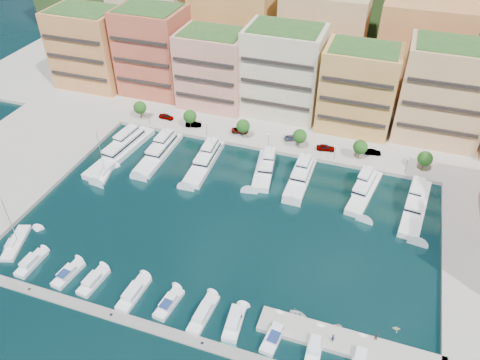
{
  "coord_description": "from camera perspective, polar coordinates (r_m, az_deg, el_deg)",
  "views": [
    {
      "loc": [
        27.25,
        -71.78,
        72.05
      ],
      "look_at": [
        -0.38,
        8.67,
        6.0
      ],
      "focal_mm": 35.0,
      "sensor_mm": 36.0,
      "label": 1
    }
  ],
  "objects": [
    {
      "name": "ground",
      "position": [
        105.29,
        -1.34,
        -5.36
      ],
      "size": [
        400.0,
        400.0,
        0.0
      ],
      "primitive_type": "plane",
      "color": "black",
      "rests_on": "ground"
    },
    {
      "name": "yacht_1",
      "position": [
        127.75,
        -9.74,
        3.48
      ],
      "size": [
        5.0,
        20.43,
        7.3
      ],
      "color": "white",
      "rests_on": "ground"
    },
    {
      "name": "apartment_2",
      "position": [
        144.64,
        -3.25,
        13.38
      ],
      "size": [
        20.0,
        15.5,
        22.8
      ],
      "color": "#EF9285",
      "rests_on": "north_quay"
    },
    {
      "name": "car_3",
      "position": [
        131.28,
        6.4,
        5.16
      ],
      "size": [
        5.03,
        3.62,
        1.35
      ],
      "primitive_type": "imported",
      "rotation": [
        0.0,
        0.0,
        1.99
      ],
      "color": "gray",
      "rests_on": "north_quay"
    },
    {
      "name": "yacht_5",
      "position": [
        116.58,
        14.96,
        -1.1
      ],
      "size": [
        7.01,
        18.3,
        7.3
      ],
      "color": "white",
      "rests_on": "ground"
    },
    {
      "name": "tree_4",
      "position": [
        125.0,
        14.45,
        3.92
      ],
      "size": [
        3.8,
        3.8,
        5.65
      ],
      "color": "#473323",
      "rests_on": "north_quay"
    },
    {
      "name": "apartment_0",
      "position": [
        164.24,
        -17.86,
        15.11
      ],
      "size": [
        22.0,
        16.5,
        24.8
      ],
      "color": "#DF9351",
      "rests_on": "north_quay"
    },
    {
      "name": "hillside",
      "position": [
        197.43,
        10.09,
        15.86
      ],
      "size": [
        240.0,
        40.0,
        58.0
      ],
      "primitive_type": "cube",
      "color": "#203917",
      "rests_on": "ground"
    },
    {
      "name": "cruiser_5",
      "position": [
        88.78,
        -4.51,
        -16.0
      ],
      "size": [
        3.13,
        9.14,
        2.55
      ],
      "color": "white",
      "rests_on": "ground"
    },
    {
      "name": "tender_3",
      "position": [
        91.3,
        18.51,
        -16.77
      ],
      "size": [
        1.7,
        1.52,
        0.8
      ],
      "primitive_type": "imported",
      "rotation": [
        0.0,
        0.0,
        1.72
      ],
      "color": "beige",
      "rests_on": "ground"
    },
    {
      "name": "backblock_1",
      "position": [
        164.69,
        -0.75,
        17.93
      ],
      "size": [
        26.0,
        18.0,
        30.0
      ],
      "primitive_type": "cube",
      "color": "#E1A254",
      "rests_on": "north_quay"
    },
    {
      "name": "cruiser_7",
      "position": [
        86.21,
        4.22,
        -18.35
      ],
      "size": [
        3.44,
        8.28,
        2.66
      ],
      "color": "white",
      "rests_on": "ground"
    },
    {
      "name": "lamppost_1",
      "position": [
        131.56,
        -4.1,
        6.49
      ],
      "size": [
        0.3,
        0.3,
        4.2
      ],
      "color": "black",
      "rests_on": "north_quay"
    },
    {
      "name": "tree_5",
      "position": [
        125.61,
        21.63,
        2.45
      ],
      "size": [
        3.8,
        3.8,
        5.65
      ],
      "color": "#473323",
      "rests_on": "north_quay"
    },
    {
      "name": "cruiser_4",
      "position": [
        90.83,
        -8.69,
        -14.71
      ],
      "size": [
        3.37,
        7.59,
        2.66
      ],
      "color": "white",
      "rests_on": "ground"
    },
    {
      "name": "lamppost_3",
      "position": [
        123.88,
        11.52,
        3.56
      ],
      "size": [
        0.3,
        0.3,
        4.2
      ],
      "color": "black",
      "rests_on": "north_quay"
    },
    {
      "name": "car_2",
      "position": [
        133.73,
        -0.0,
        6.08
      ],
      "size": [
        5.2,
        3.23,
        1.34
      ],
      "primitive_type": "imported",
      "rotation": [
        0.0,
        0.0,
        1.79
      ],
      "color": "gray",
      "rests_on": "north_quay"
    },
    {
      "name": "car_1",
      "position": [
        137.07,
        -5.71,
        6.77
      ],
      "size": [
        4.78,
        2.85,
        1.49
      ],
      "primitive_type": "imported",
      "rotation": [
        0.0,
        0.0,
        1.87
      ],
      "color": "gray",
      "rests_on": "north_quay"
    },
    {
      "name": "yacht_4",
      "position": [
        117.93,
        7.43,
        0.47
      ],
      "size": [
        4.86,
        17.23,
        7.3
      ],
      "color": "white",
      "rests_on": "ground"
    },
    {
      "name": "lamppost_2",
      "position": [
        126.5,
        3.49,
        5.11
      ],
      "size": [
        0.3,
        0.3,
        4.2
      ],
      "color": "black",
      "rests_on": "north_quay"
    },
    {
      "name": "yacht_3",
      "position": [
        119.83,
        3.07,
        1.52
      ],
      "size": [
        6.77,
        16.83,
        7.3
      ],
      "color": "white",
      "rests_on": "ground"
    },
    {
      "name": "tree_1",
      "position": [
        135.06,
        -6.12,
        7.71
      ],
      "size": [
        3.8,
        3.8,
        5.65
      ],
      "color": "#473323",
      "rests_on": "north_quay"
    },
    {
      "name": "cruiser_1",
      "position": [
        100.33,
        -20.23,
        -10.73
      ],
      "size": [
        3.42,
        7.57,
        2.66
      ],
      "color": "white",
      "rests_on": "ground"
    },
    {
      "name": "north_quay",
      "position": [
        154.37,
        6.67,
        9.74
      ],
      "size": [
        220.0,
        64.0,
        2.0
      ],
      "primitive_type": "cube",
      "color": "#9E998E",
      "rests_on": "ground"
    },
    {
      "name": "tree_0",
      "position": [
        141.9,
        -12.1,
        8.63
      ],
      "size": [
        3.8,
        3.8,
        5.65
      ],
      "color": "#473323",
      "rests_on": "north_quay"
    },
    {
      "name": "backblock_2",
      "position": [
        157.76,
        10.01,
        16.47
      ],
      "size": [
        26.0,
        18.0,
        30.0
      ],
      "primitive_type": "cube",
      "color": "tan",
      "rests_on": "north_quay"
    },
    {
      "name": "finger_pier",
      "position": [
        87.62,
        13.1,
        -19.04
      ],
      "size": [
        32.0,
        5.0,
        2.0
      ],
      "primitive_type": "cube",
      "color": "#9E998E",
      "rests_on": "ground"
    },
    {
      "name": "south_pontoon",
      "position": [
        88.61,
        -10.25,
        -17.5
      ],
      "size": [
        72.0,
        2.2,
        0.35
      ],
      "primitive_type": "cube",
      "color": "gray",
      "rests_on": "ground"
    },
    {
      "name": "apartment_4",
      "position": [
        135.61,
        14.21,
        10.75
      ],
      "size": [
        20.0,
        15.5,
        23.8
      ],
      "color": "#E1A254",
      "rests_on": "north_quay"
    },
    {
      "name": "tender_1",
      "position": [
        89.1,
        11.9,
        -16.96
      ],
      "size": [
        1.57,
        1.4,
        0.75
      ],
      "primitive_type": "imported",
      "rotation": [
        0.0,
        0.0,
        1.69
      ],
      "color": "beige",
      "rests_on": "ground"
    },
    {
      "name": "lamppost_4",
      "position": [
        123.84,
        19.7,
        1.9
      ],
      "size": [
        0.3,
        0.3,
        4.2
      ],
      "color": "black",
      "rests_on": "north_quay"
    },
    {
      "name": "tree_2",
      "position": [
        129.83,
        0.38,
        6.6
      ],
      "size": [
        3.8,
        3.8,
        5.65
      ],
      "color": "#473323",
      "rests_on": "north_quay"
    },
    {
      "name": "lamppost_0",
      "position": [
        138.78,
        -11.05,
        7.64
      ],
      "size": [
        0.3,
        0.3,
        4.2
      ],
      "color": "black",
      "rests_on": "north_quay"
    },
    {
      "name": "yacht_0",
      "position": [
        130.52,
        -14.14,
        3.68
      ],
      "size": [
        7.5,
        26.35,
        7.3
      ],
      "color": "white",
      "rests_on": "ground"
    },
    {
      "name": "cruiser_2",
      "position": [
        97.47,
        -17.45,
        -11.74
      ],
      "size": [
        3.39,
        7.54,
        2.55
      ],
      "color": "white",
      "rests_on": "ground"
    },
    {
      "name": "car_5",
      "position": [
        129.39,
        15.91,
        3.27
      ],
      "size": [
        4.41,
        2.24,
        1.39
      ],
      "primitive_type": "imported",
      "rotation": [
        0.0,
        0.0,
        1.76
      ],
      "color": "gray",
      "rests_on": "north_quay"
    },
    {
      "name": "cruiser_3",
      "position": [
        93.56,
        -12.85,
        -13.36
      ],
      "size": [
        3.28,
        8.81,
        2.55
      ],
      "color": "white",
      "rests_on": "ground"
    },
    {
      "name": "cruiser_8",
      "position": [
        85.72,
        9.09,
        -19.46
      ],
      "size": [
        2.7,
        7.37,
        2.55
      ],
      "color": "white",
      "rests_on": "ground"
    },
    {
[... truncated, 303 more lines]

